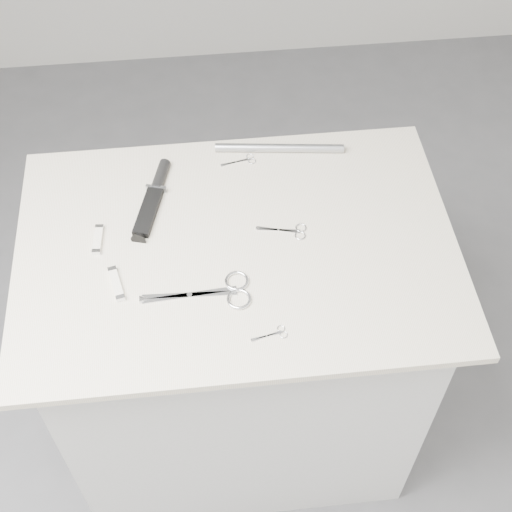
{
  "coord_description": "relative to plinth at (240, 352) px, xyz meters",
  "views": [
    {
      "loc": [
        -0.07,
        -1.02,
        2.17
      ],
      "look_at": [
        0.04,
        -0.04,
        0.92
      ],
      "focal_mm": 50.0,
      "sensor_mm": 36.0,
      "label": 1
    }
  ],
  "objects": [
    {
      "name": "plinth",
      "position": [
        0.0,
        0.0,
        0.0
      ],
      "size": [
        0.9,
        0.6,
        0.9
      ],
      "primitive_type": "cube",
      "color": "beige",
      "rests_on": "ground"
    },
    {
      "name": "pocket_knife_a",
      "position": [
        -0.31,
        0.05,
        0.47
      ],
      "size": [
        0.02,
        0.08,
        0.01
      ],
      "rotation": [
        0.0,
        0.0,
        1.49
      ],
      "color": "silver",
      "rests_on": "display_board"
    },
    {
      "name": "sheathed_knife",
      "position": [
        -0.18,
        0.17,
        0.48
      ],
      "size": [
        0.1,
        0.24,
        0.03
      ],
      "rotation": [
        0.0,
        0.0,
        1.3
      ],
      "color": "black",
      "rests_on": "display_board"
    },
    {
      "name": "large_shears",
      "position": [
        -0.05,
        -0.13,
        0.47
      ],
      "size": [
        0.23,
        0.1,
        0.01
      ],
      "rotation": [
        0.0,
        0.0,
        0.01
      ],
      "color": "silver",
      "rests_on": "display_board"
    },
    {
      "name": "embroidery_scissors_b",
      "position": [
        0.04,
        0.27,
        0.47
      ],
      "size": [
        0.09,
        0.04,
        0.0
      ],
      "rotation": [
        0.0,
        0.0,
        0.21
      ],
      "color": "silver",
      "rests_on": "display_board"
    },
    {
      "name": "pocket_knife_b",
      "position": [
        -0.27,
        -0.08,
        0.48
      ],
      "size": [
        0.04,
        0.09,
        0.01
      ],
      "rotation": [
        0.0,
        0.0,
        1.8
      ],
      "color": "silver",
      "rests_on": "display_board"
    },
    {
      "name": "embroidery_scissors_a",
      "position": [
        0.13,
        0.03,
        0.47
      ],
      "size": [
        0.12,
        0.05,
        0.0
      ],
      "rotation": [
        0.0,
        0.0,
        -0.21
      ],
      "color": "silver",
      "rests_on": "display_board"
    },
    {
      "name": "ground",
      "position": [
        0.0,
        0.0,
        -0.46
      ],
      "size": [
        4.0,
        4.0,
        0.01
      ],
      "primitive_type": "cube",
      "color": "slate",
      "rests_on": "ground"
    },
    {
      "name": "metal_rail",
      "position": [
        0.14,
        0.29,
        0.48
      ],
      "size": [
        0.32,
        0.06,
        0.02
      ],
      "primitive_type": "cylinder",
      "rotation": [
        0.0,
        1.57,
        -0.12
      ],
      "color": "#999CA2",
      "rests_on": "display_board"
    },
    {
      "name": "display_board",
      "position": [
        0.0,
        0.0,
        0.46
      ],
      "size": [
        1.0,
        0.7,
        0.02
      ],
      "primitive_type": "cube",
      "color": "beige",
      "rests_on": "plinth"
    },
    {
      "name": "tiny_scissors",
      "position": [
        0.05,
        -0.25,
        0.47
      ],
      "size": [
        0.08,
        0.04,
        0.0
      ],
      "rotation": [
        0.0,
        0.0,
        0.21
      ],
      "color": "silver",
      "rests_on": "display_board"
    }
  ]
}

